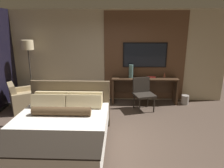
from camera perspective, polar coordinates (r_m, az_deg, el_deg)
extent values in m
plane|color=#4C3D33|center=(4.26, -2.90, -16.17)|extent=(16.00, 16.00, 0.00)
cube|color=#BCAD8E|center=(6.28, -1.01, 7.88)|extent=(7.20, 0.06, 2.80)
cube|color=brown|center=(6.27, 9.28, 7.67)|extent=(2.49, 0.03, 2.70)
cube|color=#33281E|center=(4.03, -14.97, -16.98)|extent=(1.71, 2.03, 0.22)
cube|color=silver|center=(3.88, -15.29, -13.19)|extent=(1.76, 2.10, 0.39)
cube|color=black|center=(3.22, -19.22, -15.68)|extent=(1.78, 0.73, 0.02)
cube|color=brown|center=(4.77, -11.59, -5.52)|extent=(1.80, 0.08, 1.10)
cube|color=#C6B284|center=(4.68, -16.62, -3.73)|extent=(0.74, 0.23, 0.31)
cube|color=#C6B284|center=(4.50, -7.45, -3.98)|extent=(0.74, 0.23, 0.31)
cube|color=#C6B284|center=(4.50, -17.46, -4.61)|extent=(0.74, 0.25, 0.32)
cube|color=#C6B284|center=(4.30, -7.91, -4.92)|extent=(0.74, 0.25, 0.32)
cylinder|color=#4C3823|center=(4.03, -14.23, -7.54)|extent=(1.15, 0.17, 0.17)
cube|color=#422D1E|center=(6.14, 9.31, 1.61)|extent=(1.99, 0.46, 0.03)
cube|color=#422D1E|center=(6.20, 0.27, -1.87)|extent=(0.06, 0.41, 0.76)
cube|color=#422D1E|center=(6.43, 17.70, -1.98)|extent=(0.06, 0.41, 0.76)
cube|color=#422D1E|center=(6.42, 8.96, -0.74)|extent=(1.87, 0.02, 0.38)
cube|color=black|center=(6.23, 9.34, 8.18)|extent=(1.33, 0.04, 0.75)
cube|color=black|center=(6.21, 9.36, 8.15)|extent=(1.25, 0.01, 0.69)
cube|color=#28231E|center=(5.63, 9.15, -3.09)|extent=(0.67, 0.65, 0.05)
cube|color=#28231E|center=(5.76, 8.35, -0.18)|extent=(0.50, 0.25, 0.42)
cylinder|color=black|center=(5.45, 7.83, -6.36)|extent=(0.04, 0.04, 0.43)
cylinder|color=black|center=(5.63, 11.91, -5.86)|extent=(0.04, 0.04, 0.43)
cylinder|color=black|center=(5.81, 6.28, -4.92)|extent=(0.04, 0.04, 0.43)
cylinder|color=black|center=(5.97, 10.16, -4.50)|extent=(0.04, 0.04, 0.43)
cube|color=#998460|center=(6.25, -23.17, -4.63)|extent=(1.01, 0.96, 0.43)
cube|color=#998460|center=(6.10, -26.57, -1.57)|extent=(0.51, 0.64, 0.38)
cube|color=#998460|center=(5.88, -22.70, -5.08)|extent=(0.71, 0.52, 0.57)
cube|color=#998460|center=(6.57, -23.72, -3.08)|extent=(0.71, 0.52, 0.57)
cylinder|color=#282623|center=(6.79, -21.44, -4.67)|extent=(0.28, 0.28, 0.03)
cylinder|color=#332D28|center=(6.57, -22.15, 2.10)|extent=(0.03, 0.03, 1.68)
cylinder|color=beige|center=(6.43, -23.01, 10.25)|extent=(0.34, 0.34, 0.28)
cylinder|color=#4C706B|center=(6.05, 5.44, 3.65)|extent=(0.13, 0.13, 0.40)
cone|color=#B2563D|center=(6.30, 14.78, 2.58)|extent=(0.07, 0.07, 0.16)
cube|color=maroon|center=(6.20, 11.23, 1.97)|extent=(0.22, 0.16, 0.03)
cylinder|color=gray|center=(6.51, 20.12, -4.24)|extent=(0.22, 0.22, 0.28)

